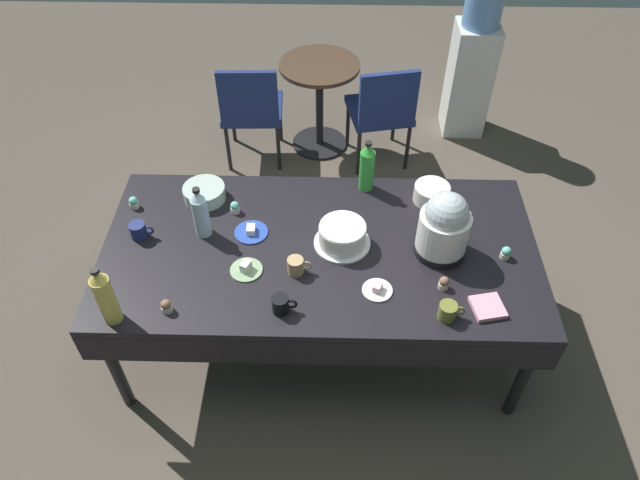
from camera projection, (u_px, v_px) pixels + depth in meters
name	position (u px, v px, depth m)	size (l,w,h in m)	color
ground	(320.00, 334.00, 3.51)	(9.00, 9.00, 0.00)	brown
potluck_table	(320.00, 255.00, 3.01)	(2.20, 1.10, 0.75)	black
frosted_layer_cake	(342.00, 235.00, 2.94)	(0.29, 0.29, 0.12)	silver
slow_cooker	(444.00, 226.00, 2.83)	(0.26, 0.26, 0.36)	black
glass_salad_bowl	(204.00, 193.00, 3.20)	(0.23, 0.23, 0.08)	#B2C6BC
ceramic_snack_bowl	(431.00, 193.00, 3.18)	(0.19, 0.19, 0.10)	silver
dessert_plate_sage	(246.00, 269.00, 2.85)	(0.16, 0.16, 0.05)	#8CA87F
dessert_plate_cobalt	(251.00, 231.00, 3.03)	(0.17, 0.17, 0.04)	#2D4CB2
dessert_plate_white	(377.00, 289.00, 2.76)	(0.14, 0.14, 0.04)	white
cupcake_lemon	(506.00, 253.00, 2.90)	(0.05, 0.05, 0.07)	beige
cupcake_mint	(166.00, 306.00, 2.67)	(0.05, 0.05, 0.07)	beige
cupcake_cocoa	(235.00, 207.00, 3.13)	(0.05, 0.05, 0.07)	beige
cupcake_berry	(134.00, 203.00, 3.15)	(0.05, 0.05, 0.07)	beige
cupcake_rose	(444.00, 283.00, 2.76)	(0.05, 0.05, 0.07)	beige
soda_bottle_lime_soda	(367.00, 167.00, 3.19)	(0.08, 0.08, 0.31)	green
soda_bottle_ginger_ale	(105.00, 297.00, 2.55)	(0.08, 0.08, 0.33)	gold
soda_bottle_water	(201.00, 213.00, 2.94)	(0.08, 0.08, 0.30)	silver
coffee_mug_tan	(296.00, 266.00, 2.82)	(0.12, 0.08, 0.09)	tan
coffee_mug_olive	(448.00, 311.00, 2.63)	(0.12, 0.08, 0.08)	olive
coffee_mug_black	(281.00, 304.00, 2.66)	(0.12, 0.08, 0.09)	black
coffee_mug_navy	(139.00, 231.00, 2.99)	(0.12, 0.08, 0.09)	navy
paper_napkin_stack	(488.00, 307.00, 2.69)	(0.14, 0.14, 0.02)	pink
maroon_chair_left	(251.00, 107.00, 4.32)	(0.46, 0.46, 0.85)	navy
maroon_chair_right	(382.00, 109.00, 4.30)	(0.52, 0.52, 0.85)	navy
round_cafe_table	(320.00, 90.00, 4.46)	(0.60, 0.60, 0.72)	#473323
water_cooler	(472.00, 64.00, 4.56)	(0.32, 0.32, 1.24)	silver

